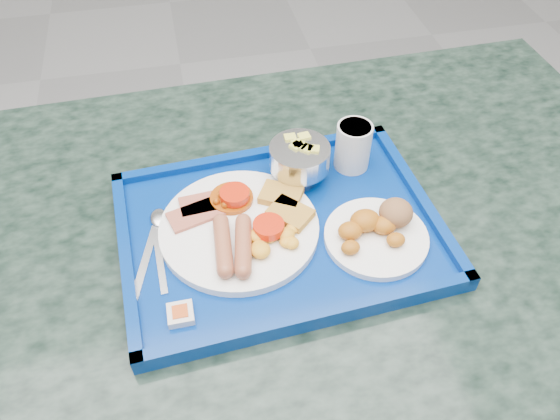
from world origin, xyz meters
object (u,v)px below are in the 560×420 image
Objects in this scene: tray at (280,230)px; bread_plate at (378,230)px; main_plate at (242,226)px; fruit_bowl at (300,157)px; table at (297,300)px; juice_cup at (353,145)px.

tray is 0.15m from bread_plate.
main_plate is (-0.06, 0.00, 0.02)m from tray.
bread_plate is 1.59× the size of fruit_bowl.
fruit_bowl is at bearing 78.30° from table.
tray reaches higher than table.
bread_plate reaches higher than tray.
table is 5.45× the size of main_plate.
fruit_bowl is 1.19× the size of juice_cup.
tray is at bearing 160.66° from bread_plate.
fruit_bowl is (0.06, 0.10, 0.05)m from tray.
juice_cup is (0.15, 0.12, 0.05)m from tray.
tray is 5.10× the size of fruit_bowl.
bread_plate is at bearing -19.34° from tray.
table is 13.41× the size of fruit_bowl.
juice_cup reaches higher than tray.
juice_cup reaches higher than main_plate.
fruit_bowl reaches higher than bread_plate.
juice_cup is (0.21, 0.11, 0.03)m from main_plate.
main_plate is (-0.09, -0.01, 0.24)m from table.
bread_plate is at bearing -93.40° from juice_cup.
table is 0.29m from fruit_bowl.
juice_cup is at bearing 86.60° from bread_plate.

